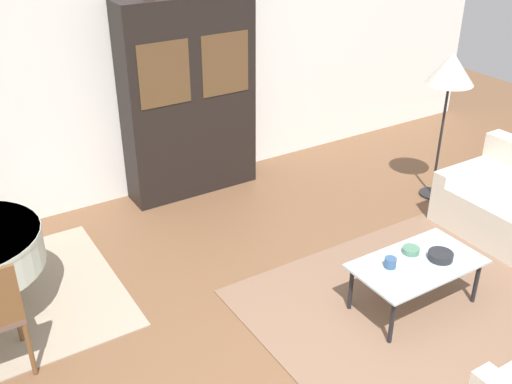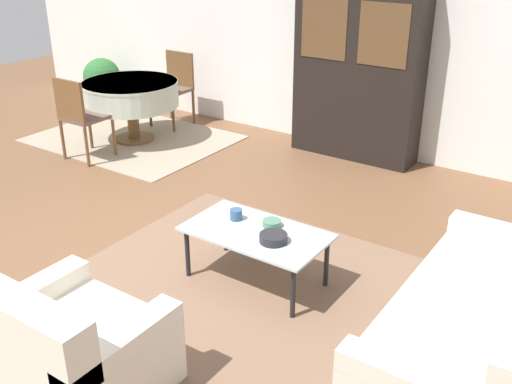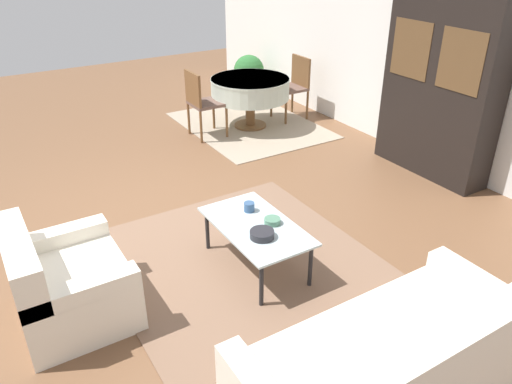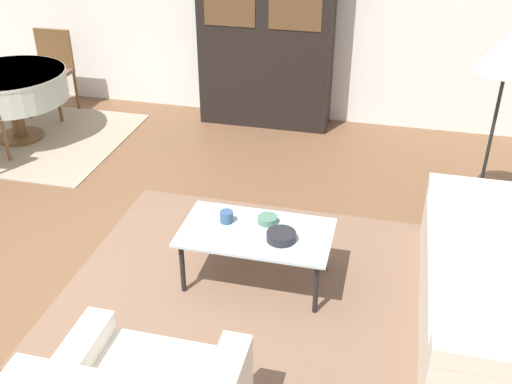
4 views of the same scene
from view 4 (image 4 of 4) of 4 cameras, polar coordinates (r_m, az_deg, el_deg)
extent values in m
plane|color=brown|center=(4.43, -16.88, -9.89)|extent=(14.00, 14.00, 0.00)
cube|color=brown|center=(4.35, -0.27, -9.07)|extent=(2.62, 2.24, 0.01)
cube|color=gray|center=(7.05, -21.71, 4.93)|extent=(2.33, 1.78, 0.01)
cube|color=silver|center=(4.26, 21.81, -9.01)|extent=(0.91, 1.94, 0.43)
cube|color=silver|center=(4.85, 21.46, 0.06)|extent=(0.91, 0.16, 0.12)
cube|color=silver|center=(3.26, -17.62, -15.92)|extent=(0.16, 0.81, 0.12)
cylinder|color=black|center=(4.23, -7.02, -7.16)|extent=(0.04, 0.04, 0.40)
cylinder|color=black|center=(4.04, 5.74, -9.09)|extent=(0.04, 0.04, 0.40)
cylinder|color=black|center=(4.59, -5.00, -3.66)|extent=(0.04, 0.04, 0.40)
cylinder|color=black|center=(4.42, 6.69, -5.26)|extent=(0.04, 0.04, 0.40)
cube|color=silver|center=(4.17, 0.00, -3.89)|extent=(1.06, 0.60, 0.02)
cube|color=black|center=(6.59, 0.96, 15.32)|extent=(1.43, 0.40, 2.14)
cylinder|color=brown|center=(6.99, -21.47, 4.98)|extent=(0.48, 0.48, 0.03)
cylinder|color=brown|center=(6.92, -21.78, 6.49)|extent=(0.14, 0.14, 0.43)
cylinder|color=beige|center=(6.79, -22.36, 9.31)|extent=(1.15, 1.15, 0.30)
cylinder|color=beige|center=(6.75, -22.59, 10.37)|extent=(1.16, 1.16, 0.03)
cylinder|color=brown|center=(6.42, -22.74, 4.62)|extent=(0.04, 0.04, 0.45)
cylinder|color=brown|center=(7.20, -18.26, 8.11)|extent=(0.04, 0.04, 0.45)
cylinder|color=brown|center=(7.41, -20.97, 8.25)|extent=(0.04, 0.04, 0.45)
cylinder|color=brown|center=(7.52, -16.74, 9.28)|extent=(0.04, 0.04, 0.45)
cylinder|color=brown|center=(7.72, -19.39, 9.40)|extent=(0.04, 0.04, 0.45)
cube|color=brown|center=(7.38, -19.16, 10.56)|extent=(0.44, 0.44, 0.04)
cube|color=brown|center=(7.47, -18.69, 12.84)|extent=(0.44, 0.04, 0.45)
cylinder|color=black|center=(5.46, 20.06, -2.06)|extent=(0.28, 0.28, 0.02)
cylinder|color=black|center=(5.16, 21.31, 4.13)|extent=(0.03, 0.03, 1.29)
cone|color=beige|center=(4.90, 23.03, 12.35)|extent=(0.49, 0.49, 0.32)
cylinder|color=#33517A|center=(4.25, -2.82, -2.36)|extent=(0.10, 0.10, 0.08)
cylinder|color=#232328|center=(4.06, 2.42, -4.23)|extent=(0.20, 0.20, 0.06)
cylinder|color=#4C7A60|center=(4.25, 1.12, -2.64)|extent=(0.14, 0.14, 0.05)
camera|label=1|loc=(4.09, -72.55, 16.73)|focal=42.00mm
camera|label=2|loc=(1.40, 91.35, -11.80)|focal=42.00mm
camera|label=3|loc=(2.69, 72.52, 7.84)|focal=35.00mm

